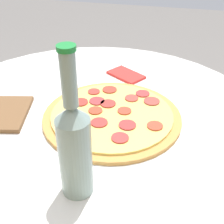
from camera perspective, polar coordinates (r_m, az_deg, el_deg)
table at (r=0.93m, az=-3.23°, el=-9.71°), size 0.96×0.96×0.76m
pizza at (r=0.80m, az=0.02°, el=-0.68°), size 0.36×0.36×0.02m
beer_bottle at (r=0.55m, az=-6.87°, el=-6.11°), size 0.06×0.06×0.29m
napkin at (r=1.01m, az=2.58°, el=6.80°), size 0.13×0.12×0.01m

